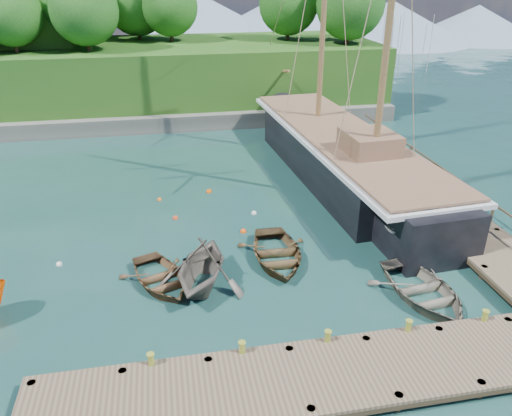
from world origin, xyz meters
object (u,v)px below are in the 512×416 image
(cabin_boat_white, at_px, (399,240))
(schooner, at_px, (341,159))
(rowboat_0, at_px, (161,284))
(rowboat_1, at_px, (202,286))
(rowboat_3, at_px, (422,298))
(rowboat_2, at_px, (277,260))

(cabin_boat_white, distance_m, schooner, 8.65)
(rowboat_0, relative_size, rowboat_1, 0.93)
(rowboat_0, bearing_deg, rowboat_3, -36.86)
(rowboat_1, bearing_deg, cabin_boat_white, 31.94)
(rowboat_0, height_order, cabin_boat_white, cabin_boat_white)
(rowboat_2, bearing_deg, cabin_boat_white, 8.04)
(rowboat_0, xyz_separation_m, cabin_boat_white, (11.74, 1.64, 0.00))
(rowboat_1, distance_m, schooner, 14.66)
(rowboat_3, distance_m, cabin_boat_white, 4.83)
(rowboat_0, xyz_separation_m, schooner, (11.65, 10.20, 1.23))
(rowboat_1, distance_m, cabin_boat_white, 10.24)
(rowboat_2, relative_size, schooner, 0.16)
(rowboat_2, xyz_separation_m, schooner, (6.34, 9.27, 1.23))
(rowboat_2, relative_size, rowboat_3, 0.98)
(schooner, bearing_deg, rowboat_3, -98.67)
(rowboat_3, height_order, schooner, schooner)
(rowboat_2, height_order, cabin_boat_white, cabin_boat_white)
(rowboat_0, xyz_separation_m, rowboat_1, (1.73, -0.52, 0.00))
(cabin_boat_white, bearing_deg, schooner, 113.15)
(cabin_boat_white, bearing_deg, rowboat_1, -145.25)
(rowboat_1, relative_size, schooner, 0.15)
(rowboat_3, height_order, cabin_boat_white, cabin_boat_white)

